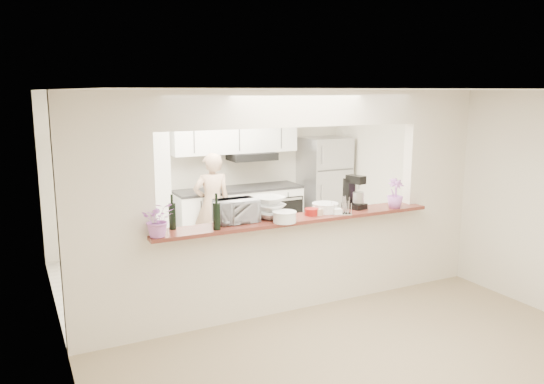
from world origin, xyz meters
TOP-DOWN VIEW (x-y plane):
  - floor at (0.00, 0.00)m, footprint 6.00×6.00m
  - tile_overlay at (0.00, 1.55)m, footprint 5.00×2.90m
  - partition at (0.00, 0.00)m, footprint 5.00×0.15m
  - bar_counter at (0.00, -0.00)m, footprint 3.40×0.38m
  - kitchen_cabinets at (-0.19, 2.72)m, footprint 3.15×0.62m
  - refrigerator at (2.05, 2.65)m, footprint 0.75×0.70m
  - flower_left at (-1.60, -0.15)m, footprint 0.36×0.33m
  - wine_bottle_a at (-1.40, 0.07)m, footprint 0.07×0.07m
  - wine_bottle_b at (-1.00, -0.15)m, footprint 0.08×0.08m
  - toaster_oven at (-0.70, 0.05)m, footprint 0.46×0.32m
  - serving_bowls at (-0.30, 0.05)m, footprint 0.41×0.41m
  - plate_stack_a at (-0.24, -0.19)m, footprint 0.26×0.26m
  - plate_stack_b at (0.42, 0.03)m, footprint 0.31×0.31m
  - red_bowl at (0.20, -0.03)m, footprint 0.16×0.16m
  - tan_bowl at (0.27, -0.03)m, footprint 0.16×0.16m
  - utensil_caddy at (0.52, -0.15)m, footprint 0.25×0.18m
  - stand_mixer at (0.85, 0.06)m, footprint 0.23×0.30m
  - flower_right at (1.30, -0.15)m, footprint 0.22×0.22m
  - person at (-0.16, 2.30)m, footprint 0.60×0.42m

SIDE VIEW (x-z plane):
  - floor at x=0.00m, z-range 0.00..0.00m
  - tile_overlay at x=0.00m, z-range 0.00..0.01m
  - bar_counter at x=0.00m, z-range 0.03..1.12m
  - person at x=-0.16m, z-range 0.00..1.58m
  - refrigerator at x=2.05m, z-range 0.00..1.70m
  - kitchen_cabinets at x=-0.19m, z-range -0.15..2.10m
  - tan_bowl at x=0.27m, z-range 1.09..1.16m
  - red_bowl at x=0.20m, z-range 1.09..1.17m
  - plate_stack_b at x=0.42m, z-range 1.09..1.20m
  - plate_stack_a at x=-0.24m, z-range 1.09..1.21m
  - utensil_caddy at x=0.52m, z-range 1.07..1.28m
  - serving_bowls at x=-0.30m, z-range 1.09..1.33m
  - toaster_oven at x=-0.70m, z-range 1.09..1.34m
  - wine_bottle_a at x=-1.40m, z-range 1.05..1.41m
  - wine_bottle_b at x=-1.00m, z-range 1.05..1.43m
  - flower_left at x=-1.60m, z-range 1.09..1.44m
  - flower_right at x=1.30m, z-range 1.09..1.45m
  - stand_mixer at x=0.85m, z-range 1.07..1.47m
  - partition at x=0.00m, z-range 0.23..2.73m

